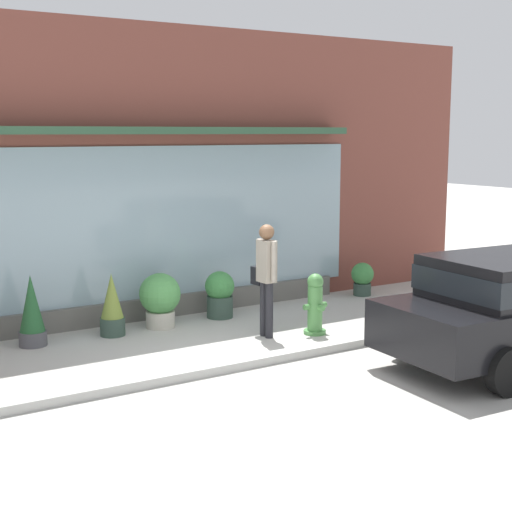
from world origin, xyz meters
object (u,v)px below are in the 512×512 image
object	(u,v)px
pedestrian_with_handbag	(266,272)
potted_plant_low_front	(220,294)
potted_plant_corner_tall	(32,312)
potted_plant_by_entrance	(160,298)
potted_plant_window_left	(112,306)
potted_plant_near_hydrant	(362,278)
fire_hydrant	(315,304)

from	to	relation	value
pedestrian_with_handbag	potted_plant_low_front	size ratio (longest dim) A/B	2.19
potted_plant_low_front	potted_plant_corner_tall	size ratio (longest dim) A/B	0.75
potted_plant_by_entrance	potted_plant_window_left	xyz separation A→B (m)	(-0.84, -0.05, -0.02)
potted_plant_near_hydrant	potted_plant_corner_tall	size ratio (longest dim) A/B	0.60
potted_plant_low_front	potted_plant_near_hydrant	bearing A→B (deg)	1.33
potted_plant_near_hydrant	potted_plant_by_entrance	distance (m)	4.37
potted_plant_window_left	potted_plant_low_front	bearing A→B (deg)	3.31
potted_plant_window_left	potted_plant_corner_tall	distance (m)	1.22
pedestrian_with_handbag	potted_plant_near_hydrant	xyz separation A→B (m)	(3.22, 1.52, -0.68)
fire_hydrant	potted_plant_corner_tall	distance (m)	4.28
pedestrian_with_handbag	potted_plant_window_left	distance (m)	2.45
fire_hydrant	potted_plant_by_entrance	bearing A→B (deg)	138.52
pedestrian_with_handbag	potted_plant_window_left	world-z (taller)	pedestrian_with_handbag
potted_plant_by_entrance	potted_plant_window_left	distance (m)	0.84
pedestrian_with_handbag	potted_plant_low_front	xyz separation A→B (m)	(0.00, 1.44, -0.61)
fire_hydrant	potted_plant_near_hydrant	distance (m)	3.07
potted_plant_window_left	potted_plant_by_entrance	bearing A→B (deg)	3.56
fire_hydrant	potted_plant_near_hydrant	xyz separation A→B (m)	(2.48, 1.80, -0.13)
potted_plant_corner_tall	potted_plant_near_hydrant	bearing A→B (deg)	0.92
fire_hydrant	potted_plant_by_entrance	size ratio (longest dim) A/B	1.08
potted_plant_near_hydrant	potted_plant_window_left	xyz separation A→B (m)	(-5.20, -0.19, 0.12)
potted_plant_corner_tall	potted_plant_by_entrance	bearing A→B (deg)	-0.95
fire_hydrant	pedestrian_with_handbag	world-z (taller)	pedestrian_with_handbag
pedestrian_with_handbag	potted_plant_corner_tall	size ratio (longest dim) A/B	1.64
pedestrian_with_handbag	potted_plant_by_entrance	bearing A→B (deg)	37.88
potted_plant_window_left	potted_plant_near_hydrant	bearing A→B (deg)	2.09
potted_plant_low_front	potted_plant_window_left	bearing A→B (deg)	-176.69
potted_plant_low_front	potted_plant_corner_tall	world-z (taller)	potted_plant_corner_tall
potted_plant_near_hydrant	potted_plant_by_entrance	world-z (taller)	potted_plant_by_entrance
potted_plant_corner_tall	pedestrian_with_handbag	bearing A→B (deg)	-23.86
potted_plant_near_hydrant	potted_plant_corner_tall	xyz separation A→B (m)	(-6.42, -0.10, 0.17)
fire_hydrant	pedestrian_with_handbag	distance (m)	0.96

